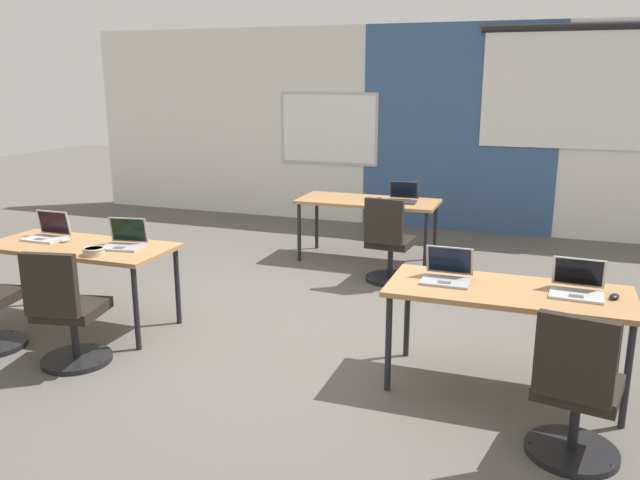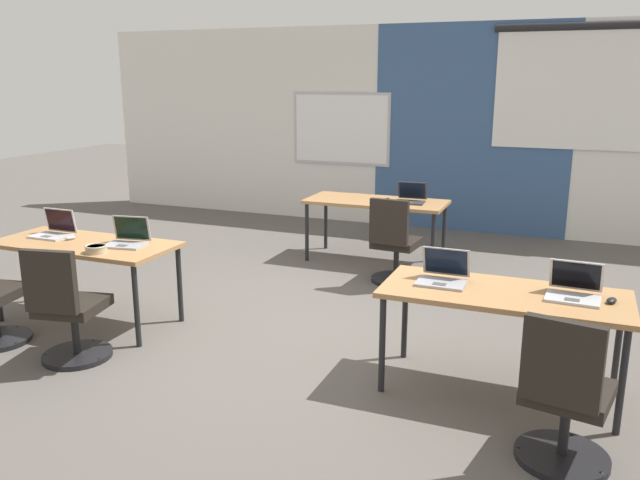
{
  "view_description": "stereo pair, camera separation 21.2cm",
  "coord_description": "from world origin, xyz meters",
  "px_view_note": "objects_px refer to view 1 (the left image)",
  "views": [
    {
      "loc": [
        1.94,
        -4.9,
        2.1
      ],
      "look_at": [
        0.22,
        -0.06,
        0.8
      ],
      "focal_mm": 36.29,
      "sensor_mm": 36.0,
      "label": 1
    },
    {
      "loc": [
        2.14,
        -4.82,
        2.1
      ],
      "look_at": [
        0.22,
        -0.06,
        0.8
      ],
      "focal_mm": 36.29,
      "sensor_mm": 36.0,
      "label": 2
    }
  ],
  "objects_px": {
    "desk_near_left": "(81,252)",
    "desk_far_center": "(368,205)",
    "laptop_near_right_inner": "(447,274)",
    "mouse_near_right_end": "(614,296)",
    "chair_far_right": "(389,247)",
    "mouse_near_left_end": "(65,240)",
    "desk_near_right": "(508,298)",
    "mouse_far_right": "(379,199)",
    "snack_bowl": "(94,251)",
    "laptop_near_right_end": "(577,287)",
    "chair_near_left_inner": "(68,318)",
    "chair_near_right_end": "(575,400)",
    "laptop_near_left_end": "(48,233)",
    "laptop_near_left_inner": "(124,241)",
    "laptop_far_right": "(402,197)"
  },
  "relations": [
    {
      "from": "desk_near_right",
      "to": "desk_near_left",
      "type": "bearing_deg",
      "value": 180.0
    },
    {
      "from": "mouse_near_left_end",
      "to": "chair_near_right_end",
      "type": "height_order",
      "value": "chair_near_right_end"
    },
    {
      "from": "mouse_near_right_end",
      "to": "laptop_near_right_end",
      "type": "bearing_deg",
      "value": 174.77
    },
    {
      "from": "desk_near_left",
      "to": "desk_far_center",
      "type": "distance_m",
      "value": 3.3
    },
    {
      "from": "chair_near_left_inner",
      "to": "chair_near_right_end",
      "type": "xyz_separation_m",
      "value": [
        3.49,
        -0.06,
        0.0
      ]
    },
    {
      "from": "chair_far_right",
      "to": "mouse_near_left_end",
      "type": "bearing_deg",
      "value": 45.02
    },
    {
      "from": "desk_far_center",
      "to": "desk_near_right",
      "type": "bearing_deg",
      "value": -57.99
    },
    {
      "from": "laptop_far_right",
      "to": "snack_bowl",
      "type": "height_order",
      "value": "laptop_far_right"
    },
    {
      "from": "desk_near_left",
      "to": "laptop_near_left_end",
      "type": "height_order",
      "value": "laptop_near_left_end"
    },
    {
      "from": "chair_near_right_end",
      "to": "desk_near_right",
      "type": "bearing_deg",
      "value": -50.23
    },
    {
      "from": "desk_near_right",
      "to": "laptop_near_left_end",
      "type": "height_order",
      "value": "laptop_near_left_end"
    },
    {
      "from": "laptop_near_right_inner",
      "to": "mouse_near_right_end",
      "type": "bearing_deg",
      "value": -0.93
    },
    {
      "from": "laptop_near_right_inner",
      "to": "laptop_near_right_end",
      "type": "bearing_deg",
      "value": 0.14
    },
    {
      "from": "desk_near_left",
      "to": "laptop_far_right",
      "type": "distance_m",
      "value": 3.55
    },
    {
      "from": "mouse_far_right",
      "to": "snack_bowl",
      "type": "bearing_deg",
      "value": -117.05
    },
    {
      "from": "desk_far_center",
      "to": "mouse_far_right",
      "type": "xyz_separation_m",
      "value": [
        0.13,
        0.02,
        0.08
      ]
    },
    {
      "from": "mouse_near_left_end",
      "to": "chair_near_left_inner",
      "type": "distance_m",
      "value": 1.04
    },
    {
      "from": "laptop_far_right",
      "to": "snack_bowl",
      "type": "bearing_deg",
      "value": -124.2
    },
    {
      "from": "desk_near_right",
      "to": "laptop_near_right_end",
      "type": "height_order",
      "value": "laptop_near_right_end"
    },
    {
      "from": "chair_near_right_end",
      "to": "laptop_near_right_inner",
      "type": "bearing_deg",
      "value": -33.33
    },
    {
      "from": "desk_near_left",
      "to": "mouse_far_right",
      "type": "xyz_separation_m",
      "value": [
        1.88,
        2.82,
        0.08
      ]
    },
    {
      "from": "laptop_near_left_end",
      "to": "chair_far_right",
      "type": "relative_size",
      "value": 0.36
    },
    {
      "from": "snack_bowl",
      "to": "chair_near_left_inner",
      "type": "bearing_deg",
      "value": -76.4
    },
    {
      "from": "laptop_near_left_inner",
      "to": "chair_near_right_end",
      "type": "height_order",
      "value": "laptop_near_left_inner"
    },
    {
      "from": "laptop_near_right_inner",
      "to": "chair_near_right_end",
      "type": "bearing_deg",
      "value": -43.99
    },
    {
      "from": "desk_near_left",
      "to": "laptop_near_right_inner",
      "type": "bearing_deg",
      "value": 0.84
    },
    {
      "from": "chair_near_left_inner",
      "to": "mouse_near_right_end",
      "type": "relative_size",
      "value": 8.15
    },
    {
      "from": "laptop_near_right_inner",
      "to": "laptop_near_right_end",
      "type": "xyz_separation_m",
      "value": [
        0.85,
        -0.0,
        -0.0
      ]
    },
    {
      "from": "mouse_near_left_end",
      "to": "mouse_near_right_end",
      "type": "bearing_deg",
      "value": -0.12
    },
    {
      "from": "desk_far_center",
      "to": "laptop_near_right_inner",
      "type": "bearing_deg",
      "value": -64.21
    },
    {
      "from": "laptop_near_left_end",
      "to": "laptop_near_right_inner",
      "type": "distance_m",
      "value": 3.49
    },
    {
      "from": "mouse_near_right_end",
      "to": "snack_bowl",
      "type": "bearing_deg",
      "value": -176.24
    },
    {
      "from": "mouse_near_left_end",
      "to": "mouse_far_right",
      "type": "relative_size",
      "value": 1.02
    },
    {
      "from": "desk_near_left",
      "to": "laptop_near_right_end",
      "type": "distance_m",
      "value": 3.93
    },
    {
      "from": "desk_far_center",
      "to": "mouse_near_left_end",
      "type": "height_order",
      "value": "mouse_near_left_end"
    },
    {
      "from": "laptop_near_right_inner",
      "to": "mouse_far_right",
      "type": "relative_size",
      "value": 3.05
    },
    {
      "from": "snack_bowl",
      "to": "mouse_far_right",
      "type": "bearing_deg",
      "value": 62.95
    },
    {
      "from": "laptop_near_left_inner",
      "to": "laptop_near_right_inner",
      "type": "bearing_deg",
      "value": -9.94
    },
    {
      "from": "laptop_near_left_end",
      "to": "laptop_near_right_end",
      "type": "distance_m",
      "value": 4.33
    },
    {
      "from": "snack_bowl",
      "to": "chair_near_right_end",
      "type": "bearing_deg",
      "value": -8.75
    },
    {
      "from": "laptop_near_left_inner",
      "to": "mouse_near_right_end",
      "type": "distance_m",
      "value": 3.75
    },
    {
      "from": "chair_near_left_inner",
      "to": "laptop_far_right",
      "type": "xyz_separation_m",
      "value": [
        1.7,
        3.55,
        0.39
      ]
    },
    {
      "from": "mouse_far_right",
      "to": "desk_near_right",
      "type": "bearing_deg",
      "value": -60.08
    },
    {
      "from": "mouse_near_left_end",
      "to": "mouse_near_right_end",
      "type": "xyz_separation_m",
      "value": [
        4.33,
        -0.01,
        0.0
      ]
    },
    {
      "from": "laptop_near_right_inner",
      "to": "mouse_near_right_end",
      "type": "distance_m",
      "value": 1.07
    },
    {
      "from": "desk_near_left",
      "to": "chair_near_left_inner",
      "type": "height_order",
      "value": "chair_near_left_inner"
    },
    {
      "from": "desk_far_center",
      "to": "laptop_near_right_end",
      "type": "distance_m",
      "value": 3.51
    },
    {
      "from": "chair_far_right",
      "to": "laptop_near_right_inner",
      "type": "bearing_deg",
      "value": 118.56
    },
    {
      "from": "laptop_near_right_inner",
      "to": "chair_near_right_end",
      "type": "relative_size",
      "value": 0.36
    },
    {
      "from": "laptop_near_left_inner",
      "to": "laptop_near_right_end",
      "type": "xyz_separation_m",
      "value": [
        3.53,
        -0.03,
        -0.0
      ]
    }
  ]
}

